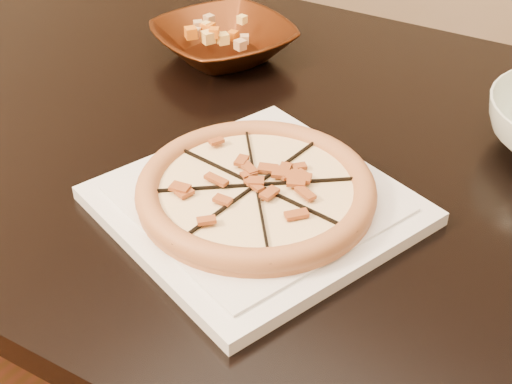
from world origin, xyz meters
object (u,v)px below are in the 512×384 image
(dining_table, at_px, (269,185))
(plate, at_px, (256,205))
(pizza, at_px, (256,189))
(bronze_bowl, at_px, (224,42))

(dining_table, relative_size, plate, 3.88)
(dining_table, xyz_separation_m, pizza, (0.09, -0.16, 0.13))
(plate, relative_size, bronze_bowl, 1.78)
(pizza, bearing_deg, plate, -22.91)
(dining_table, xyz_separation_m, bronze_bowl, (-0.21, 0.16, 0.12))
(dining_table, distance_m, pizza, 0.23)
(dining_table, height_order, bronze_bowl, bronze_bowl)
(plate, bearing_deg, dining_table, 119.97)
(plate, distance_m, pizza, 0.02)
(plate, xyz_separation_m, bronze_bowl, (-0.30, 0.32, 0.02))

